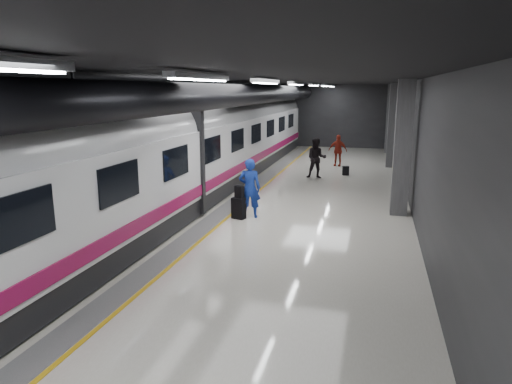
% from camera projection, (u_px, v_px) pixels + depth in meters
% --- Properties ---
extents(ground, '(40.00, 40.00, 0.00)m').
position_uv_depth(ground, '(255.00, 220.00, 14.87)').
color(ground, silver).
rests_on(ground, ground).
extents(platform_hall, '(10.02, 40.02, 4.51)m').
position_uv_depth(platform_hall, '(254.00, 109.00, 15.06)').
color(platform_hall, black).
rests_on(platform_hall, ground).
extents(train, '(3.05, 38.00, 4.05)m').
position_uv_depth(train, '(161.00, 154.00, 15.21)').
color(train, black).
rests_on(train, ground).
extents(traveler_main, '(0.79, 0.59, 1.97)m').
position_uv_depth(traveler_main, '(250.00, 188.00, 15.02)').
color(traveler_main, '#1835B7').
rests_on(traveler_main, ground).
extents(suitcase_main, '(0.50, 0.39, 0.71)m').
position_uv_depth(suitcase_main, '(239.00, 208.00, 14.99)').
color(suitcase_main, black).
rests_on(suitcase_main, ground).
extents(shoulder_bag, '(0.33, 0.26, 0.40)m').
position_uv_depth(shoulder_bag, '(239.00, 192.00, 14.86)').
color(shoulder_bag, black).
rests_on(shoulder_bag, suitcase_main).
extents(traveler_far_a, '(1.00, 0.82, 1.93)m').
position_uv_depth(traveler_far_a, '(317.00, 158.00, 21.67)').
color(traveler_far_a, black).
rests_on(traveler_far_a, ground).
extents(traveler_far_b, '(1.05, 0.53, 1.73)m').
position_uv_depth(traveler_far_b, '(338.00, 150.00, 25.21)').
color(traveler_far_b, maroon).
rests_on(traveler_far_b, ground).
extents(suitcase_far, '(0.35, 0.27, 0.45)m').
position_uv_depth(suitcase_far, '(346.00, 171.00, 22.58)').
color(suitcase_far, black).
rests_on(suitcase_far, ground).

